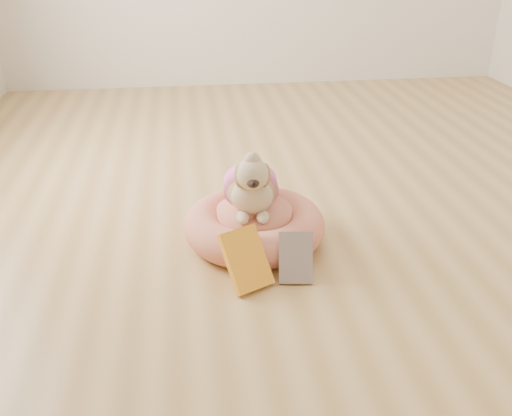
{
  "coord_description": "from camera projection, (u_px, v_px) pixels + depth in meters",
  "views": [
    {
      "loc": [
        -0.64,
        -2.37,
        1.17
      ],
      "look_at": [
        -0.37,
        -0.38,
        0.17
      ],
      "focal_mm": 40.0,
      "sensor_mm": 36.0,
      "label": 1
    }
  ],
  "objects": [
    {
      "name": "book_yellow",
      "position": [
        246.0,
        259.0,
        2.03
      ],
      "size": [
        0.2,
        0.21,
        0.2
      ],
      "primitive_type": "cube",
      "rotation": [
        -0.62,
        0.0,
        0.47
      ],
      "color": "yellow",
      "rests_on": "floor"
    },
    {
      "name": "floor",
      "position": [
        324.0,
        200.0,
        2.7
      ],
      "size": [
        4.5,
        4.5,
        0.0
      ],
      "primitive_type": "plane",
      "color": "#AA8147",
      "rests_on": "ground"
    },
    {
      "name": "book_white",
      "position": [
        296.0,
        258.0,
        2.06
      ],
      "size": [
        0.13,
        0.12,
        0.18
      ],
      "primitive_type": "cube",
      "rotation": [
        -0.48,
        0.0,
        -0.12
      ],
      "color": "silver",
      "rests_on": "floor"
    },
    {
      "name": "dog",
      "position": [
        251.0,
        175.0,
        2.24
      ],
      "size": [
        0.29,
        0.4,
        0.28
      ],
      "primitive_type": null,
      "rotation": [
        0.0,
        0.0,
        -0.08
      ],
      "color": "brown",
      "rests_on": "pet_bed"
    },
    {
      "name": "pet_bed",
      "position": [
        254.0,
        225.0,
        2.32
      ],
      "size": [
        0.57,
        0.57,
        0.15
      ],
      "color": "#D66653",
      "rests_on": "floor"
    }
  ]
}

